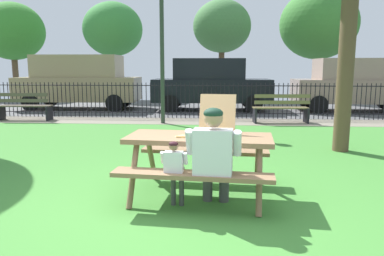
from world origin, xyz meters
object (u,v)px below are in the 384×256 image
object	(u,v)px
parked_car_left	(211,84)
picnic_table_foreground	(199,149)
child_at_table	(175,168)
far_tree_left	(12,32)
far_tree_center	(222,27)
far_tree_midright	(319,24)
park_bench_center	(281,109)
park_bench_left	(24,107)
adult_at_table	(214,155)
far_tree_midleft	(113,30)
lamp_post_walkway	(162,26)
parked_car_center	(354,84)
parked_car_far_left	(79,81)
pizza_box_open	(216,128)
pizza_slice_on_table	(182,136)

from	to	relation	value
parked_car_left	picnic_table_foreground	bearing A→B (deg)	-89.69
picnic_table_foreground	child_at_table	size ratio (longest dim) A/B	2.36
far_tree_left	far_tree_center	distance (m)	11.04
far_tree_midright	far_tree_center	bearing A→B (deg)	180.00
park_bench_center	far_tree_left	distance (m)	15.54
park_bench_left	far_tree_center	xyz separation A→B (m)	(6.10, 8.37, 3.23)
adult_at_table	far_tree_midleft	distance (m)	16.43
far_tree_left	far_tree_midright	size ratio (longest dim) A/B	0.92
park_bench_left	child_at_table	bearing A→B (deg)	-51.39
picnic_table_foreground	far_tree_midleft	world-z (taller)	far_tree_midleft
far_tree_midright	parked_car_left	bearing A→B (deg)	-135.14
lamp_post_walkway	parked_car_center	xyz separation A→B (m)	(6.61, 3.48, -1.75)
picnic_table_foreground	far_tree_midleft	xyz separation A→B (m)	(-5.26, 14.71, 2.95)
picnic_table_foreground	far_tree_center	bearing A→B (deg)	88.56
parked_car_left	parked_car_center	distance (m)	5.29
park_bench_left	parked_car_far_left	bearing A→B (deg)	80.21
picnic_table_foreground	lamp_post_walkway	world-z (taller)	lamp_post_walkway
far_tree_center	pizza_box_open	bearing A→B (deg)	-90.65
pizza_box_open	lamp_post_walkway	size ratio (longest dim) A/B	0.13
far_tree_midright	lamp_post_walkway	bearing A→B (deg)	-127.02
far_tree_midleft	far_tree_midright	distance (m)	10.42
far_tree_center	pizza_slice_on_table	bearing A→B (deg)	-92.23
park_bench_center	child_at_table	bearing A→B (deg)	-108.62
pizza_slice_on_table	far_tree_left	xyz separation A→B (m)	(-10.47, 14.78, 2.71)
parked_car_center	far_tree_center	distance (m)	7.59
park_bench_left	far_tree_midleft	distance (m)	8.95
adult_at_table	far_tree_left	distance (m)	18.92
parked_car_left	far_tree_left	distance (m)	12.08
picnic_table_foreground	pizza_box_open	world-z (taller)	pizza_box_open
far_tree_midleft	far_tree_center	distance (m)	5.63
picnic_table_foreground	parked_car_left	size ratio (longest dim) A/B	0.43
picnic_table_foreground	pizza_box_open	bearing A→B (deg)	20.34
pizza_slice_on_table	far_tree_left	world-z (taller)	far_tree_left
far_tree_center	far_tree_left	bearing A→B (deg)	180.00
park_bench_left	far_tree_midleft	size ratio (longest dim) A/B	0.33
lamp_post_walkway	far_tree_midleft	distance (m)	9.53
pizza_box_open	parked_car_far_left	size ratio (longest dim) A/B	0.13
parked_car_far_left	parked_car_left	world-z (taller)	parked_car_far_left
far_tree_left	parked_car_far_left	bearing A→B (deg)	-43.34
far_tree_midleft	parked_car_center	bearing A→B (deg)	-26.30
pizza_box_open	far_tree_left	bearing A→B (deg)	126.62
park_bench_center	far_tree_midright	xyz separation A→B (m)	(3.10, 8.37, 3.31)
adult_at_table	far_tree_left	bearing A→B (deg)	125.49
pizza_slice_on_table	lamp_post_walkway	bearing A→B (deg)	100.87
park_bench_center	far_tree_center	distance (m)	9.13
lamp_post_walkway	parked_car_left	world-z (taller)	lamp_post_walkway
park_bench_center	parked_car_center	xyz separation A→B (m)	(3.17, 3.18, 0.59)
pizza_box_open	park_bench_left	xyz separation A→B (m)	(-5.93, 6.27, -0.45)
far_tree_left	parked_car_center	bearing A→B (deg)	-18.06
far_tree_left	park_bench_left	bearing A→B (deg)	-59.42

